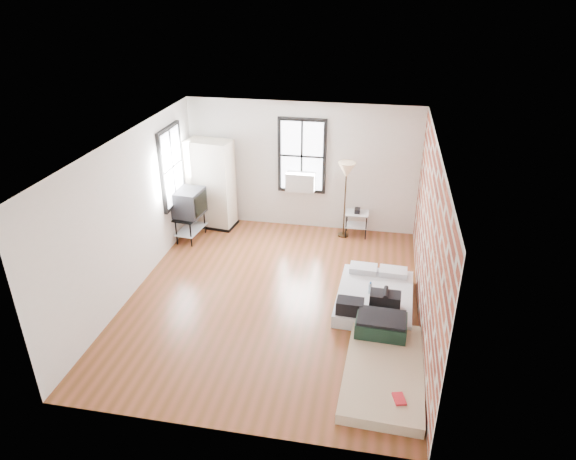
% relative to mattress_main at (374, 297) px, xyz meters
% --- Properties ---
extents(ground, '(6.00, 6.00, 0.00)m').
position_rel_mattress_main_xyz_m(ground, '(-1.74, -0.13, -0.15)').
color(ground, brown).
rests_on(ground, ground).
extents(room_shell, '(5.02, 6.02, 2.80)m').
position_rel_mattress_main_xyz_m(room_shell, '(-1.51, 0.23, 1.59)').
color(room_shell, silver).
rests_on(room_shell, ground).
extents(mattress_main, '(1.32, 1.76, 0.55)m').
position_rel_mattress_main_xyz_m(mattress_main, '(0.00, 0.00, 0.00)').
color(mattress_main, white).
rests_on(mattress_main, ground).
extents(mattress_bare, '(1.18, 2.13, 0.45)m').
position_rel_mattress_main_xyz_m(mattress_bare, '(0.19, -1.57, -0.01)').
color(mattress_bare, '#C3B28D').
rests_on(mattress_bare, ground).
extents(wardrobe, '(1.06, 0.70, 1.97)m').
position_rel_mattress_main_xyz_m(wardrobe, '(-3.70, 2.52, 0.83)').
color(wardrobe, black).
rests_on(wardrobe, ground).
extents(side_table, '(0.49, 0.39, 0.64)m').
position_rel_mattress_main_xyz_m(side_table, '(-0.49, 2.59, 0.28)').
color(side_table, black).
rests_on(side_table, ground).
extents(floor_lamp, '(0.36, 0.36, 1.67)m').
position_rel_mattress_main_xyz_m(floor_lamp, '(-0.76, 2.52, 1.28)').
color(floor_lamp, black).
rests_on(floor_lamp, ground).
extents(tv_stand, '(0.62, 0.84, 1.12)m').
position_rel_mattress_main_xyz_m(tv_stand, '(-3.96, 1.77, 0.66)').
color(tv_stand, black).
rests_on(tv_stand, ground).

